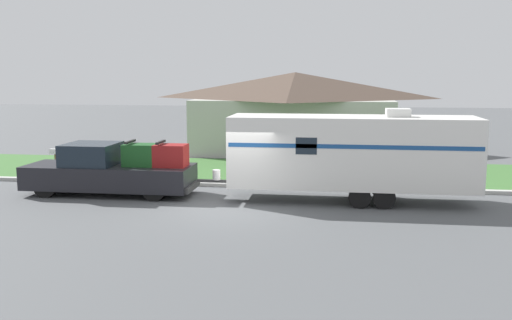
% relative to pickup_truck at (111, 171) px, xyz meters
% --- Properties ---
extents(ground_plane, '(120.00, 120.00, 0.00)m').
position_rel_pickup_truck_xyz_m(ground_plane, '(4.90, -1.73, -0.88)').
color(ground_plane, '#515456').
extents(curb_strip, '(80.00, 0.30, 0.14)m').
position_rel_pickup_truck_xyz_m(curb_strip, '(4.90, 2.02, -0.81)').
color(curb_strip, '#ADADA8').
rests_on(curb_strip, ground_plane).
extents(lawn_strip, '(80.00, 7.00, 0.03)m').
position_rel_pickup_truck_xyz_m(lawn_strip, '(4.90, 5.67, -0.87)').
color(lawn_strip, '#3D6B33').
rests_on(lawn_strip, ground_plane).
extents(house_across_street, '(11.78, 8.59, 4.52)m').
position_rel_pickup_truck_xyz_m(house_across_street, '(5.80, 13.54, 1.46)').
color(house_across_street, '#B2B2A8').
rests_on(house_across_street, ground_plane).
extents(pickup_truck, '(6.29, 2.04, 2.02)m').
position_rel_pickup_truck_xyz_m(pickup_truck, '(0.00, 0.00, 0.00)').
color(pickup_truck, black).
rests_on(pickup_truck, ground_plane).
extents(travel_trailer, '(9.69, 2.22, 3.26)m').
position_rel_pickup_truck_xyz_m(travel_trailer, '(8.76, -0.00, 0.88)').
color(travel_trailer, black).
rests_on(travel_trailer, ground_plane).
extents(mailbox, '(0.48, 0.20, 1.23)m').
position_rel_pickup_truck_xyz_m(mailbox, '(-3.77, 3.08, 0.07)').
color(mailbox, brown).
rests_on(mailbox, ground_plane).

